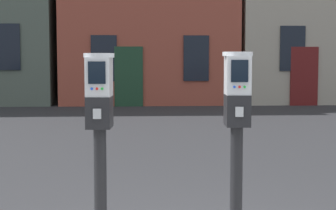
% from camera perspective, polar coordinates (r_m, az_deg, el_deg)
% --- Properties ---
extents(parking_meter_near_kerb, '(0.23, 0.26, 1.49)m').
position_cam_1_polar(parking_meter_near_kerb, '(3.71, -7.51, -1.51)').
color(parking_meter_near_kerb, black).
rests_on(parking_meter_near_kerb, sidewalk_slab).
extents(parking_meter_twin_adjacent, '(0.23, 0.26, 1.50)m').
position_cam_1_polar(parking_meter_twin_adjacent, '(3.77, 7.57, -1.30)').
color(parking_meter_twin_adjacent, black).
rests_on(parking_meter_twin_adjacent, sidewalk_slab).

